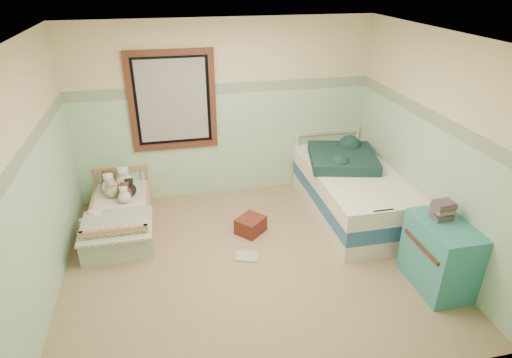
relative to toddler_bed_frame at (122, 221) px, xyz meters
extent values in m
cube|color=#9A7B5A|center=(1.50, -1.05, -0.11)|extent=(4.20, 3.60, 0.02)
cube|color=white|center=(1.50, -1.05, 2.41)|extent=(4.20, 3.60, 0.02)
cube|color=beige|center=(1.50, 0.75, 1.15)|extent=(4.20, 0.04, 2.50)
cube|color=beige|center=(1.50, -2.85, 1.15)|extent=(4.20, 0.04, 2.50)
cube|color=beige|center=(-0.60, -1.05, 1.15)|extent=(0.04, 3.60, 2.50)
cube|color=beige|center=(3.60, -1.05, 1.15)|extent=(0.04, 3.60, 2.50)
cube|color=#9BC8A1|center=(1.50, 0.74, 0.65)|extent=(4.20, 0.01, 1.50)
cube|color=#406249|center=(1.50, 0.74, 1.48)|extent=(4.20, 0.01, 0.15)
cube|color=#462518|center=(0.80, 0.71, 1.35)|extent=(1.16, 0.06, 1.36)
cube|color=#BBBBB7|center=(0.80, 0.72, 1.35)|extent=(0.92, 0.01, 1.12)
cube|color=#9E6C4D|center=(0.00, 0.00, 0.00)|extent=(0.76, 1.52, 0.20)
cube|color=silver|center=(0.00, 0.00, 0.16)|extent=(0.69, 1.45, 0.12)
cube|color=#638BB4|center=(0.00, -0.47, 0.23)|extent=(0.82, 0.76, 0.03)
sphere|color=brown|center=(-0.15, 0.50, 0.32)|extent=(0.21, 0.21, 0.21)
sphere|color=white|center=(0.05, 0.50, 0.33)|extent=(0.22, 0.22, 0.22)
sphere|color=tan|center=(-0.10, 0.28, 0.31)|extent=(0.18, 0.18, 0.18)
sphere|color=black|center=(0.13, 0.28, 0.30)|extent=(0.17, 0.17, 0.17)
sphere|color=silver|center=(-0.27, -0.16, 0.04)|extent=(0.27, 0.27, 0.27)
sphere|color=tan|center=(-0.39, -0.26, 0.02)|extent=(0.23, 0.23, 0.23)
cube|color=white|center=(3.05, -0.32, 0.01)|extent=(1.02, 2.05, 0.22)
cube|color=navy|center=(3.05, -0.32, 0.23)|extent=(1.02, 2.05, 0.22)
cube|color=white|center=(3.05, -0.32, 0.45)|extent=(1.06, 2.09, 0.22)
cube|color=black|center=(3.00, -0.02, 0.63)|extent=(1.06, 1.10, 0.14)
cube|color=teal|center=(3.35, -1.87, 0.28)|extent=(0.48, 0.76, 0.76)
cube|color=brown|center=(3.35, -1.76, 0.76)|extent=(0.21, 0.16, 0.20)
cube|color=maroon|center=(1.62, -0.46, 0.01)|extent=(0.44, 0.44, 0.21)
cube|color=yellow|center=(1.47, -0.97, -0.09)|extent=(0.32, 0.28, 0.03)
sphere|color=brown|center=(0.08, 0.20, 0.30)|extent=(0.17, 0.17, 0.17)
sphere|color=silver|center=(0.07, 0.10, 0.30)|extent=(0.16, 0.16, 0.16)
sphere|color=white|center=(-0.14, 0.41, 0.32)|extent=(0.20, 0.20, 0.20)
camera|label=1|loc=(0.71, -4.99, 2.99)|focal=29.96mm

